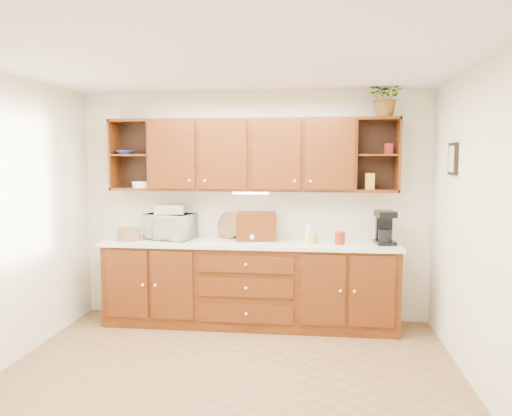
% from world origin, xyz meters
% --- Properties ---
extents(floor, '(4.00, 4.00, 0.00)m').
position_xyz_m(floor, '(0.00, 0.00, 0.00)').
color(floor, brown).
rests_on(floor, ground).
extents(ceiling, '(4.00, 4.00, 0.00)m').
position_xyz_m(ceiling, '(0.00, 0.00, 2.60)').
color(ceiling, white).
rests_on(ceiling, back_wall).
extents(back_wall, '(4.00, 0.00, 4.00)m').
position_xyz_m(back_wall, '(0.00, 1.75, 1.30)').
color(back_wall, '#F0E9CA').
rests_on(back_wall, floor).
extents(right_wall, '(0.00, 3.50, 3.50)m').
position_xyz_m(right_wall, '(2.00, 0.00, 1.30)').
color(right_wall, '#F0E9CA').
rests_on(right_wall, floor).
extents(base_cabinets, '(3.20, 0.60, 0.90)m').
position_xyz_m(base_cabinets, '(0.00, 1.45, 0.45)').
color(base_cabinets, '#3A1506').
rests_on(base_cabinets, floor).
extents(countertop, '(3.24, 0.64, 0.04)m').
position_xyz_m(countertop, '(0.00, 1.44, 0.92)').
color(countertop, silver).
rests_on(countertop, base_cabinets).
extents(upper_cabinets, '(3.20, 0.33, 0.80)m').
position_xyz_m(upper_cabinets, '(0.01, 1.59, 1.89)').
color(upper_cabinets, '#3A1506').
rests_on(upper_cabinets, back_wall).
extents(undercabinet_light, '(0.40, 0.05, 0.02)m').
position_xyz_m(undercabinet_light, '(0.00, 1.53, 1.47)').
color(undercabinet_light, white).
rests_on(undercabinet_light, upper_cabinets).
extents(framed_picture, '(0.03, 0.24, 0.30)m').
position_xyz_m(framed_picture, '(1.98, 0.90, 1.85)').
color(framed_picture, black).
rests_on(framed_picture, right_wall).
extents(wicker_basket, '(0.26, 0.26, 0.13)m').
position_xyz_m(wicker_basket, '(-1.36, 1.38, 1.01)').
color(wicker_basket, '#8B5F3A').
rests_on(wicker_basket, countertop).
extents(microwave, '(0.60, 0.48, 0.29)m').
position_xyz_m(microwave, '(-0.92, 1.51, 1.09)').
color(microwave, beige).
rests_on(microwave, countertop).
extents(towel_stack, '(0.36, 0.29, 0.10)m').
position_xyz_m(towel_stack, '(-0.92, 1.51, 1.28)').
color(towel_stack, '#E3D56A').
rests_on(towel_stack, microwave).
extents(wine_bottle, '(0.08, 0.08, 0.27)m').
position_xyz_m(wine_bottle, '(-0.96, 1.47, 1.08)').
color(wine_bottle, black).
rests_on(wine_bottle, countertop).
extents(woven_tray, '(0.32, 0.19, 0.30)m').
position_xyz_m(woven_tray, '(-0.26, 1.66, 0.95)').
color(woven_tray, '#8B5F3A').
rests_on(woven_tray, countertop).
extents(bread_box, '(0.47, 0.32, 0.31)m').
position_xyz_m(bread_box, '(0.06, 1.56, 1.09)').
color(bread_box, '#3A1506').
rests_on(bread_box, countertop).
extents(mug_tree, '(0.26, 0.26, 0.29)m').
position_xyz_m(mug_tree, '(0.08, 1.52, 0.99)').
color(mug_tree, '#3A1506').
rests_on(mug_tree, countertop).
extents(canister_red, '(0.14, 0.14, 0.13)m').
position_xyz_m(canister_red, '(0.98, 1.39, 1.01)').
color(canister_red, maroon).
rests_on(canister_red, countertop).
extents(canister_white, '(0.09, 0.09, 0.20)m').
position_xyz_m(canister_white, '(0.65, 1.48, 1.04)').
color(canister_white, white).
rests_on(canister_white, countertop).
extents(canister_yellow, '(0.11, 0.11, 0.11)m').
position_xyz_m(canister_yellow, '(0.69, 1.39, 1.00)').
color(canister_yellow, gold).
rests_on(canister_yellow, countertop).
extents(coffee_maker, '(0.22, 0.27, 0.36)m').
position_xyz_m(coffee_maker, '(1.46, 1.47, 1.11)').
color(coffee_maker, black).
rests_on(coffee_maker, countertop).
extents(bowl_stack, '(0.22, 0.22, 0.05)m').
position_xyz_m(bowl_stack, '(-1.46, 1.57, 1.92)').
color(bowl_stack, '#284194').
rests_on(bowl_stack, upper_cabinets).
extents(plate_stack, '(0.28, 0.28, 0.07)m').
position_xyz_m(plate_stack, '(-1.26, 1.57, 1.56)').
color(plate_stack, white).
rests_on(plate_stack, upper_cabinets).
extents(pantry_box_yellow, '(0.10, 0.08, 0.17)m').
position_xyz_m(pantry_box_yellow, '(1.30, 1.56, 1.61)').
color(pantry_box_yellow, gold).
rests_on(pantry_box_yellow, upper_cabinets).
extents(pantry_box_red, '(0.09, 0.08, 0.11)m').
position_xyz_m(pantry_box_red, '(1.49, 1.57, 1.96)').
color(pantry_box_red, maroon).
rests_on(pantry_box_red, upper_cabinets).
extents(potted_plant, '(0.43, 0.39, 0.41)m').
position_xyz_m(potted_plant, '(1.44, 1.52, 2.50)').
color(potted_plant, '#999999').
rests_on(potted_plant, upper_cabinets).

